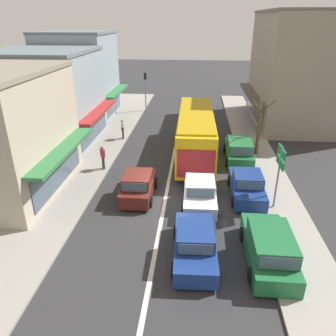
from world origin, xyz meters
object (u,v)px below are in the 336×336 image
(pedestrian_with_handbag_near, at_px, (123,128))
(traffic_light_downstreet, at_px, (145,86))
(pedestrian_browsing_midblock, at_px, (103,156))
(hatchback_behind_bus_near, at_px, (138,186))
(sedan_queue_far_back, at_px, (195,244))
(street_tree_right, at_px, (259,128))
(city_bus, at_px, (196,130))
(sedan_behind_bus_mid, at_px, (200,193))
(parked_wagon_kerb_third, at_px, (239,150))
(parked_wagon_kerb_front, at_px, (269,247))
(parked_sedan_kerb_second, at_px, (247,186))
(directional_road_sign, at_px, (280,163))

(pedestrian_with_handbag_near, bearing_deg, traffic_light_downstreet, 86.73)
(traffic_light_downstreet, bearing_deg, pedestrian_browsing_midblock, -92.03)
(hatchback_behind_bus_near, distance_m, pedestrian_browsing_midblock, 4.46)
(sedan_queue_far_back, distance_m, street_tree_right, 12.89)
(city_bus, distance_m, sedan_behind_bus_mid, 7.39)
(parked_wagon_kerb_third, distance_m, traffic_light_downstreet, 15.71)
(city_bus, relative_size, sedan_behind_bus_mid, 2.58)
(traffic_light_downstreet, bearing_deg, street_tree_right, -49.48)
(parked_wagon_kerb_front, bearing_deg, city_bus, 105.11)
(sedan_queue_far_back, height_order, traffic_light_downstreet, traffic_light_downstreet)
(hatchback_behind_bus_near, height_order, street_tree_right, street_tree_right)
(city_bus, bearing_deg, parked_wagon_kerb_front, -74.89)
(parked_sedan_kerb_second, height_order, street_tree_right, street_tree_right)
(sedan_behind_bus_mid, height_order, traffic_light_downstreet, traffic_light_downstreet)
(traffic_light_downstreet, bearing_deg, directional_road_sign, -63.19)
(city_bus, distance_m, sedan_queue_far_back, 11.89)
(hatchback_behind_bus_near, distance_m, parked_sedan_kerb_second, 6.21)
(city_bus, height_order, traffic_light_downstreet, traffic_light_downstreet)
(hatchback_behind_bus_near, relative_size, parked_wagon_kerb_third, 0.82)
(sedan_behind_bus_mid, bearing_deg, parked_wagon_kerb_third, 66.44)
(hatchback_behind_bus_near, distance_m, sedan_behind_bus_mid, 3.52)
(hatchback_behind_bus_near, xyz_separation_m, parked_wagon_kerb_front, (6.35, -5.05, 0.04))
(sedan_behind_bus_mid, height_order, parked_wagon_kerb_third, parked_wagon_kerb_third)
(sedan_queue_far_back, xyz_separation_m, parked_wagon_kerb_front, (3.06, -0.06, 0.08))
(traffic_light_downstreet, xyz_separation_m, street_tree_right, (10.14, -11.86, -0.75))
(pedestrian_browsing_midblock, bearing_deg, city_bus, 29.98)
(street_tree_right, bearing_deg, parked_wagon_kerb_third, -143.96)
(hatchback_behind_bus_near, bearing_deg, parked_sedan_kerb_second, 5.88)
(hatchback_behind_bus_near, xyz_separation_m, parked_wagon_kerb_third, (6.29, 5.98, 0.04))
(parked_wagon_kerb_front, distance_m, directional_road_sign, 4.93)
(pedestrian_with_handbag_near, distance_m, pedestrian_browsing_midblock, 6.13)
(sedan_queue_far_back, relative_size, directional_road_sign, 1.18)
(sedan_queue_far_back, xyz_separation_m, parked_wagon_kerb_third, (3.01, 10.96, 0.08))
(city_bus, distance_m, hatchback_behind_bus_near, 7.62)
(sedan_behind_bus_mid, relative_size, directional_road_sign, 1.17)
(traffic_light_downstreet, bearing_deg, parked_wagon_kerb_third, -56.05)
(city_bus, xyz_separation_m, parked_wagon_kerb_front, (3.21, -11.89, -1.14))
(city_bus, height_order, pedestrian_browsing_midblock, city_bus)
(street_tree_right, bearing_deg, pedestrian_browsing_midblock, -160.88)
(parked_sedan_kerb_second, relative_size, pedestrian_with_handbag_near, 2.58)
(city_bus, distance_m, pedestrian_browsing_midblock, 7.08)
(parked_sedan_kerb_second, bearing_deg, directional_road_sign, -44.98)
(traffic_light_downstreet, relative_size, directional_road_sign, 1.17)
(hatchback_behind_bus_near, bearing_deg, street_tree_right, 42.26)
(parked_wagon_kerb_third, bearing_deg, parked_wagon_kerb_front, -89.70)
(hatchback_behind_bus_near, height_order, sedan_behind_bus_mid, hatchback_behind_bus_near)
(sedan_queue_far_back, distance_m, pedestrian_with_handbag_near, 15.73)
(traffic_light_downstreet, bearing_deg, hatchback_behind_bus_near, -82.76)
(parked_sedan_kerb_second, bearing_deg, sedan_behind_bus_mid, -158.24)
(city_bus, height_order, street_tree_right, street_tree_right)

